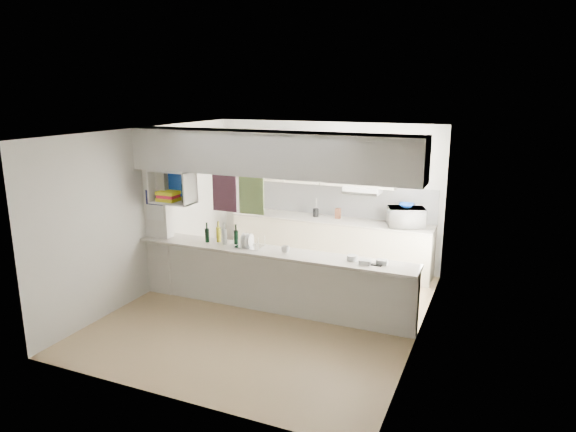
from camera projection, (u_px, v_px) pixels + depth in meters
The scene contains 16 objects.
floor at pixel (271, 311), 7.50m from camera, with size 4.80×4.80×0.00m, color tan.
ceiling at pixel (269, 131), 6.88m from camera, with size 4.80×4.80×0.00m, color white.
wall_back at pixel (326, 194), 9.34m from camera, with size 4.20×4.20×0.00m, color silver.
wall_left at pixel (148, 211), 8.00m from camera, with size 4.80×4.80×0.00m, color silver.
wall_right at pixel (422, 242), 6.39m from camera, with size 4.80×4.80×0.00m, color silver.
servery_partition at pixel (259, 199), 7.18m from camera, with size 4.20×0.50×2.60m.
cubby_shelf at pixel (173, 189), 7.64m from camera, with size 0.65×0.35×0.50m.
kitchen_run at pixel (329, 223), 9.15m from camera, with size 3.60×0.63×2.24m.
microwave at pixel (406, 217), 8.53m from camera, with size 0.59×0.40×0.33m, color white.
bowl at pixel (407, 205), 8.51m from camera, with size 0.26×0.26×0.06m, color navy.
dish_rack at pixel (249, 242), 7.43m from camera, with size 0.39×0.30×0.21m.
cup at pixel (285, 249), 7.14m from camera, with size 0.12×0.12×0.09m, color white.
wine_bottles at pixel (222, 235), 7.62m from camera, with size 0.52×0.15×0.33m.
plastic_tubs at pixel (364, 260), 6.77m from camera, with size 0.55×0.22×0.07m.
utensil_jar at pixel (316, 213), 9.23m from camera, with size 0.10×0.10×0.15m, color black.
knife_block at pixel (338, 213), 9.09m from camera, with size 0.09×0.07×0.18m, color brown.
Camera 1 is at (2.97, -6.30, 3.13)m, focal length 32.00 mm.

